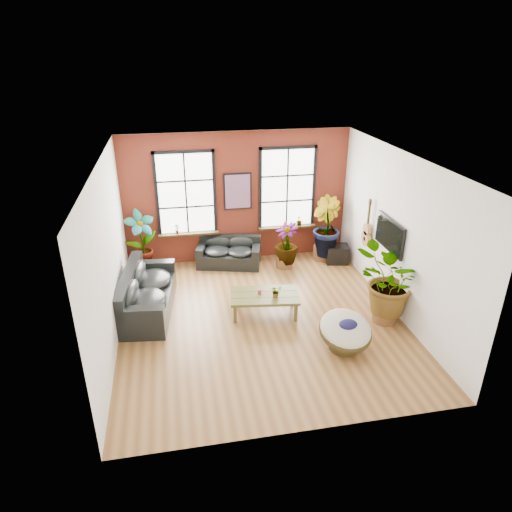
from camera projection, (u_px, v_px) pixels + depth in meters
The scene contains 19 objects.
room at pixel (260, 243), 9.37m from camera, with size 6.04×6.54×3.54m.
sofa_back at pixel (229, 253), 12.33m from camera, with size 1.82×1.21×0.77m.
sofa_left at pixel (145, 294), 10.12m from camera, with size 1.30×2.51×0.95m.
coffee_table at pixel (264, 297), 10.02m from camera, with size 1.58×1.04×0.57m.
papasan_chair at pixel (345, 331), 8.85m from camera, with size 1.16×1.17×0.78m.
poster at pixel (238, 191), 11.99m from camera, with size 0.74×0.06×0.98m.
tv_wall_unit at pixel (383, 234), 10.35m from camera, with size 0.13×1.86×1.20m.
media_box at pixel (337, 254), 12.50m from camera, with size 0.67×0.59×0.49m.
pot_back_left at pixel (143, 266), 11.98m from camera, with size 0.49×0.49×0.34m.
pot_back_right at pixel (323, 252), 12.72m from camera, with size 0.61×0.61×0.39m.
pot_right_wall at pixel (385, 313), 9.84m from camera, with size 0.58×0.58×0.38m.
pot_mid at pixel (285, 261), 12.26m from camera, with size 0.56×0.56×0.34m.
floor_plant_back_left at pixel (142, 239), 11.67m from camera, with size 0.81×0.55×1.55m, color #1A6425.
floor_plant_back_right at pixel (325, 227), 12.39m from camera, with size 0.89×0.72×1.62m, color #1A6425.
floor_plant_right_wall at pixel (390, 283), 9.52m from camera, with size 1.41×1.22×1.56m, color #1A6425.
floor_plant_mid at pixel (286, 243), 12.03m from camera, with size 0.62×0.62×1.11m, color #1A6425.
table_plant at pixel (276, 291), 9.86m from camera, with size 0.24×0.20×0.26m, color #1A6425.
sill_plant_left at pixel (177, 229), 12.05m from camera, with size 0.14×0.10×0.27m, color #1A6425.
sill_plant_right at pixel (299, 220), 12.62m from camera, with size 0.15×0.15×0.27m, color #1A6425.
Camera 1 is at (-1.70, -8.30, 5.45)m, focal length 32.00 mm.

